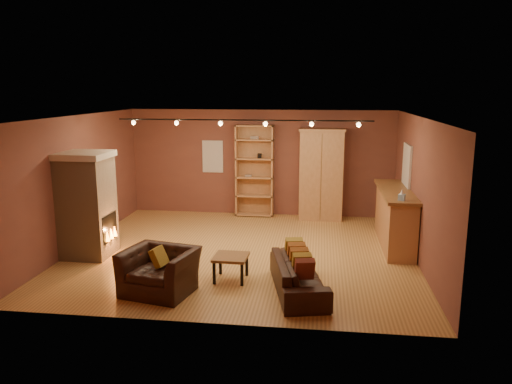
# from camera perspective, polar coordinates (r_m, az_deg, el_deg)

# --- Properties ---
(floor) EXTENTS (7.00, 7.00, 0.00)m
(floor) POSITION_cam_1_polar(r_m,az_deg,el_deg) (10.49, -1.61, -6.85)
(floor) COLOR #AB7A3C
(floor) RESTS_ON ground
(ceiling) EXTENTS (7.00, 7.00, 0.00)m
(ceiling) POSITION_cam_1_polar(r_m,az_deg,el_deg) (9.95, -1.70, 8.61)
(ceiling) COLOR brown
(ceiling) RESTS_ON back_wall
(back_wall) EXTENTS (7.00, 0.02, 2.80)m
(back_wall) POSITION_cam_1_polar(r_m,az_deg,el_deg) (13.30, 0.56, 3.35)
(back_wall) COLOR brown
(back_wall) RESTS_ON floor
(left_wall) EXTENTS (0.02, 6.50, 2.80)m
(left_wall) POSITION_cam_1_polar(r_m,az_deg,el_deg) (11.22, -19.61, 1.09)
(left_wall) COLOR brown
(left_wall) RESTS_ON floor
(right_wall) EXTENTS (0.02, 6.50, 2.80)m
(right_wall) POSITION_cam_1_polar(r_m,az_deg,el_deg) (10.18, 18.18, 0.15)
(right_wall) COLOR brown
(right_wall) RESTS_ON floor
(fireplace) EXTENTS (1.01, 0.98, 2.12)m
(fireplace) POSITION_cam_1_polar(r_m,az_deg,el_deg) (10.55, -18.72, -1.38)
(fireplace) COLOR tan
(fireplace) RESTS_ON floor
(back_window) EXTENTS (0.56, 0.04, 0.86)m
(back_window) POSITION_cam_1_polar(r_m,az_deg,el_deg) (13.47, -4.96, 4.06)
(back_window) COLOR silver
(back_window) RESTS_ON back_wall
(bookcase) EXTENTS (0.99, 0.38, 2.42)m
(bookcase) POSITION_cam_1_polar(r_m,az_deg,el_deg) (13.22, -0.12, 2.55)
(bookcase) COLOR tan
(bookcase) RESTS_ON floor
(armoire) EXTENTS (1.16, 0.66, 2.36)m
(armoire) POSITION_cam_1_polar(r_m,az_deg,el_deg) (12.94, 7.46, 2.04)
(armoire) COLOR tan
(armoire) RESTS_ON floor
(bar_counter) EXTENTS (0.68, 2.57, 1.23)m
(bar_counter) POSITION_cam_1_polar(r_m,az_deg,el_deg) (11.15, 15.60, -2.82)
(bar_counter) COLOR tan
(bar_counter) RESTS_ON floor
(tissue_box) EXTENTS (0.14, 0.14, 0.21)m
(tissue_box) POSITION_cam_1_polar(r_m,az_deg,el_deg) (10.00, 16.33, -0.42)
(tissue_box) COLOR #95C6EF
(tissue_box) RESTS_ON bar_counter
(right_window) EXTENTS (0.05, 0.90, 1.00)m
(right_window) POSITION_cam_1_polar(r_m,az_deg,el_deg) (11.50, 16.86, 2.77)
(right_window) COLOR silver
(right_window) RESTS_ON right_wall
(loveseat) EXTENTS (0.94, 1.98, 0.78)m
(loveseat) POSITION_cam_1_polar(r_m,az_deg,el_deg) (8.43, 4.88, -8.81)
(loveseat) COLOR black
(loveseat) RESTS_ON floor
(armchair) EXTENTS (1.26, 0.96, 0.99)m
(armchair) POSITION_cam_1_polar(r_m,az_deg,el_deg) (8.49, -11.00, -8.07)
(armchair) COLOR black
(armchair) RESTS_ON floor
(coffee_table) EXTENTS (0.60, 0.60, 0.45)m
(coffee_table) POSITION_cam_1_polar(r_m,az_deg,el_deg) (8.91, -2.90, -7.68)
(coffee_table) COLOR brown
(coffee_table) RESTS_ON floor
(track_rail) EXTENTS (5.20, 0.09, 0.13)m
(track_rail) POSITION_cam_1_polar(r_m,az_deg,el_deg) (10.16, -1.52, 8.04)
(track_rail) COLOR black
(track_rail) RESTS_ON ceiling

